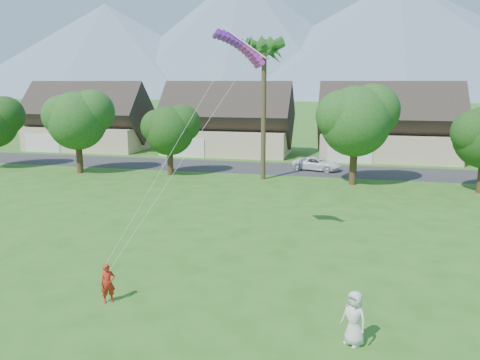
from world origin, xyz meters
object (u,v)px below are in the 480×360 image
(kite_flyer, at_px, (108,283))
(parafoil_kite, at_px, (241,45))
(parked_car, at_px, (317,164))
(watcher, at_px, (354,318))

(kite_flyer, xyz_separation_m, parafoil_kite, (3.93, 6.96, 9.69))
(parked_car, xyz_separation_m, parafoil_kite, (-2.49, -24.09, 9.84))
(kite_flyer, height_order, parked_car, kite_flyer)
(parked_car, height_order, parafoil_kite, parafoil_kite)
(watcher, relative_size, parked_car, 0.40)
(watcher, distance_m, parafoil_kite, 13.67)
(parafoil_kite, bearing_deg, watcher, -76.29)
(parked_car, bearing_deg, watcher, -160.01)
(kite_flyer, distance_m, parked_car, 31.71)
(parked_car, bearing_deg, parafoil_kite, -171.63)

